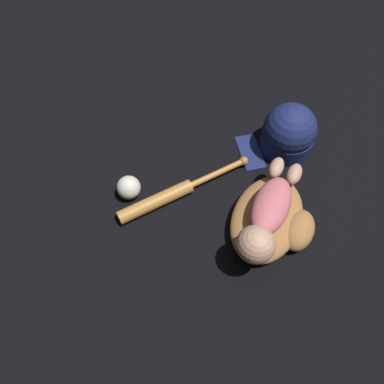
{
  "coord_description": "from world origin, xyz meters",
  "views": [
    {
      "loc": [
        0.62,
        -0.05,
        1.04
      ],
      "look_at": [
        0.06,
        -0.28,
        0.07
      ],
      "focal_mm": 35.0,
      "sensor_mm": 36.0,
      "label": 1
    }
  ],
  "objects_px": {
    "baseball_cap": "(288,133)",
    "baby_figure": "(267,217)",
    "baseball_bat": "(169,195)",
    "baseball": "(129,187)",
    "baseball_glove": "(272,220)"
  },
  "relations": [
    {
      "from": "baby_figure",
      "to": "baseball_cap",
      "type": "xyz_separation_m",
      "value": [
        -0.36,
        -0.03,
        -0.05
      ]
    },
    {
      "from": "baseball_glove",
      "to": "baseball_bat",
      "type": "bearing_deg",
      "value": -84.5
    },
    {
      "from": "baseball",
      "to": "baseball_bat",
      "type": "bearing_deg",
      "value": 104.14
    },
    {
      "from": "baseball_bat",
      "to": "baseball",
      "type": "relative_size",
      "value": 5.03
    },
    {
      "from": "baseball_glove",
      "to": "baby_figure",
      "type": "relative_size",
      "value": 0.85
    },
    {
      "from": "baseball_glove",
      "to": "baseball",
      "type": "xyz_separation_m",
      "value": [
        0.06,
        -0.45,
        -0.0
      ]
    },
    {
      "from": "baseball_cap",
      "to": "baby_figure",
      "type": "bearing_deg",
      "value": 4.03
    },
    {
      "from": "baby_figure",
      "to": "baseball_glove",
      "type": "bearing_deg",
      "value": 156.68
    },
    {
      "from": "baseball_cap",
      "to": "baseball_bat",
      "type": "bearing_deg",
      "value": -38.82
    },
    {
      "from": "baseball",
      "to": "baseball_cap",
      "type": "bearing_deg",
      "value": 133.17
    },
    {
      "from": "baseball",
      "to": "baby_figure",
      "type": "bearing_deg",
      "value": 92.87
    },
    {
      "from": "baseball_glove",
      "to": "baby_figure",
      "type": "distance_m",
      "value": 0.09
    },
    {
      "from": "baby_figure",
      "to": "baseball",
      "type": "relative_size",
      "value": 4.93
    },
    {
      "from": "baseball_glove",
      "to": "baseball_bat",
      "type": "xyz_separation_m",
      "value": [
        0.03,
        -0.33,
        -0.02
      ]
    },
    {
      "from": "baby_figure",
      "to": "baseball_cap",
      "type": "distance_m",
      "value": 0.37
    }
  ]
}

